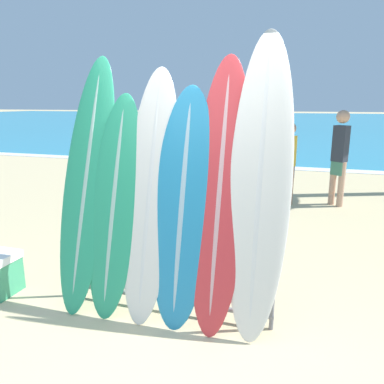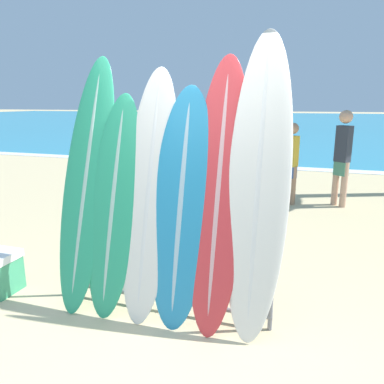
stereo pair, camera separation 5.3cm
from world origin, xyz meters
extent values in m
plane|color=#CCB789|center=(0.00, 0.00, 0.00)|extent=(160.00, 160.00, 0.00)
cube|color=teal|center=(0.00, 38.63, 0.00)|extent=(120.00, 60.00, 0.00)
cube|color=white|center=(0.00, 8.93, 0.01)|extent=(120.00, 0.60, 0.01)
cylinder|color=slate|center=(-1.21, 0.43, 0.48)|extent=(0.04, 0.04, 0.96)
cylinder|color=slate|center=(0.75, 0.43, 0.48)|extent=(0.04, 0.04, 0.96)
cylinder|color=slate|center=(-0.23, 0.43, 0.94)|extent=(2.00, 0.04, 0.04)
cylinder|color=slate|center=(-0.23, 0.43, 0.12)|extent=(2.00, 0.04, 0.04)
ellipsoid|color=#289E70|center=(-1.05, 0.48, 1.20)|extent=(0.50, 0.87, 2.40)
ellipsoid|color=#9AC3B3|center=(-1.05, 0.48, 1.20)|extent=(0.09, 0.85, 2.31)
ellipsoid|color=#289E70|center=(-0.72, 0.41, 1.02)|extent=(0.50, 0.69, 2.04)
ellipsoid|color=#9AC3B3|center=(-0.72, 0.41, 1.02)|extent=(0.09, 0.67, 1.96)
ellipsoid|color=silver|center=(-0.38, 0.45, 1.14)|extent=(0.51, 0.73, 2.27)
ellipsoid|color=silver|center=(-0.38, 0.45, 1.14)|extent=(0.09, 0.71, 2.19)
ellipsoid|color=teal|center=(-0.06, 0.42, 1.05)|extent=(0.56, 0.64, 2.10)
ellipsoid|color=#98BACC|center=(-0.06, 0.42, 1.05)|extent=(0.10, 0.63, 2.02)
ellipsoid|color=red|center=(0.26, 0.46, 1.18)|extent=(0.50, 0.72, 2.36)
ellipsoid|color=#D59E9F|center=(0.26, 0.46, 1.18)|extent=(0.09, 0.70, 2.27)
ellipsoid|color=silver|center=(0.60, 0.47, 1.27)|extent=(0.52, 0.69, 2.54)
ellipsoid|color=silver|center=(0.60, 0.47, 1.27)|extent=(0.09, 0.67, 2.45)
cylinder|color=tan|center=(1.59, 4.86, 0.43)|extent=(0.12, 0.12, 0.86)
cylinder|color=tan|center=(1.44, 4.98, 0.43)|extent=(0.12, 0.12, 0.86)
cube|color=#478466|center=(1.52, 4.92, 0.73)|extent=(0.28, 0.27, 0.26)
cube|color=#2D333D|center=(1.52, 4.92, 1.19)|extent=(0.31, 0.29, 0.67)
sphere|color=tan|center=(1.52, 4.92, 1.68)|extent=(0.24, 0.24, 0.24)
cylinder|color=#A87A5B|center=(0.54, 4.84, 0.37)|extent=(0.10, 0.10, 0.74)
cylinder|color=#A87A5B|center=(0.67, 4.75, 0.37)|extent=(0.10, 0.10, 0.74)
cube|color=#385693|center=(0.61, 4.80, 0.63)|extent=(0.25, 0.22, 0.22)
cube|color=gold|center=(0.61, 4.80, 1.04)|extent=(0.27, 0.25, 0.58)
sphere|color=#A87A5B|center=(0.61, 4.80, 1.46)|extent=(0.21, 0.21, 0.21)
camera|label=1|loc=(0.96, -2.57, 1.95)|focal=35.00mm
camera|label=2|loc=(1.01, -2.55, 1.95)|focal=35.00mm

